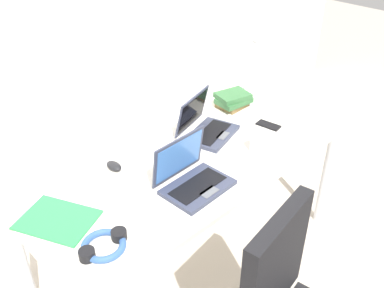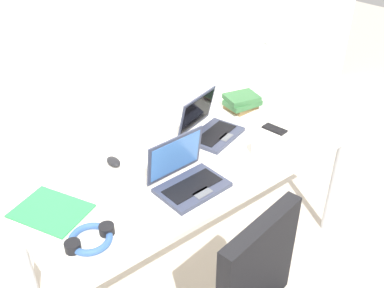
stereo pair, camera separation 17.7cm
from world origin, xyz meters
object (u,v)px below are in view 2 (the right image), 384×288
object	(u,v)px
desk_lamp	(263,67)
computer_mouse	(113,162)
laptop_mid_desk	(210,128)
book_stack	(242,102)
laptop_far_corner	(187,177)
headphones	(90,239)
paper_folder_front_left	(51,211)
coffee_mug	(259,147)
cell_phone	(275,129)

from	to	relation	value
desk_lamp	computer_mouse	world-z (taller)	desk_lamp
laptop_mid_desk	book_stack	size ratio (longest dim) A/B	1.62
computer_mouse	laptop_far_corner	bearing A→B (deg)	-64.05
desk_lamp	laptop_far_corner	distance (m)	1.07
headphones	paper_folder_front_left	size ratio (longest dim) A/B	0.69
book_stack	coffee_mug	distance (m)	0.50
desk_lamp	computer_mouse	distance (m)	1.16
laptop_far_corner	cell_phone	distance (m)	0.71
book_stack	paper_folder_front_left	size ratio (longest dim) A/B	0.72
laptop_far_corner	headphones	size ratio (longest dim) A/B	1.52
laptop_mid_desk	computer_mouse	distance (m)	0.57
laptop_far_corner	coffee_mug	world-z (taller)	laptop_far_corner
laptop_far_corner	book_stack	bearing A→B (deg)	27.77
computer_mouse	coffee_mug	size ratio (longest dim) A/B	0.85
laptop_far_corner	cell_phone	xyz separation A→B (m)	(0.70, 0.09, -0.04)
laptop_mid_desk	cell_phone	distance (m)	0.38
laptop_mid_desk	paper_folder_front_left	distance (m)	0.96
laptop_mid_desk	headphones	world-z (taller)	laptop_mid_desk
coffee_mug	paper_folder_front_left	bearing A→B (deg)	166.07
computer_mouse	cell_phone	distance (m)	0.93
laptop_far_corner	headphones	world-z (taller)	laptop_far_corner
headphones	book_stack	xyz separation A→B (m)	(1.26, 0.43, 0.03)
coffee_mug	laptop_mid_desk	bearing A→B (deg)	102.70
computer_mouse	book_stack	xyz separation A→B (m)	(0.91, 0.02, 0.03)
headphones	cell_phone	bearing A→B (deg)	5.99
headphones	paper_folder_front_left	world-z (taller)	headphones
laptop_far_corner	book_stack	size ratio (longest dim) A/B	1.46
computer_mouse	desk_lamp	bearing A→B (deg)	3.74
headphones	laptop_far_corner	bearing A→B (deg)	4.44
book_stack	headphones	bearing A→B (deg)	-161.25
desk_lamp	laptop_far_corner	xyz separation A→B (m)	(-0.97, -0.45, -0.15)
laptop_mid_desk	book_stack	world-z (taller)	laptop_mid_desk
book_stack	computer_mouse	bearing A→B (deg)	-178.76
coffee_mug	laptop_far_corner	bearing A→B (deg)	176.69
laptop_far_corner	cell_phone	size ratio (longest dim) A/B	2.38
desk_lamp	book_stack	distance (m)	0.28
headphones	computer_mouse	bearing A→B (deg)	49.81
laptop_mid_desk	headphones	distance (m)	0.96
laptop_mid_desk	coffee_mug	xyz separation A→B (m)	(0.07, -0.31, -0.00)
computer_mouse	cell_phone	xyz separation A→B (m)	(0.88, -0.28, -0.01)
cell_phone	computer_mouse	bearing A→B (deg)	154.20
cell_phone	paper_folder_front_left	world-z (taller)	cell_phone
laptop_far_corner	laptop_mid_desk	world-z (taller)	laptop_far_corner
paper_folder_front_left	computer_mouse	bearing A→B (deg)	19.42
desk_lamp	book_stack	size ratio (longest dim) A/B	1.80
book_stack	paper_folder_front_left	distance (m)	1.31
desk_lamp	laptop_far_corner	size ratio (longest dim) A/B	1.23
cell_phone	desk_lamp	bearing A→B (deg)	45.34
laptop_mid_desk	book_stack	bearing A→B (deg)	16.84
desk_lamp	cell_phone	bearing A→B (deg)	-126.31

